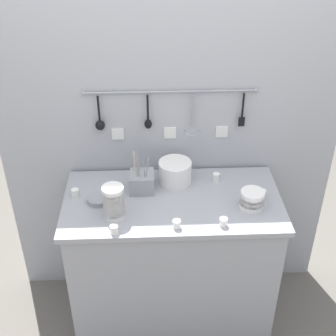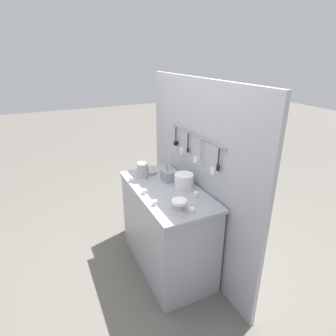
{
  "view_description": "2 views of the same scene",
  "coord_description": "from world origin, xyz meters",
  "px_view_note": "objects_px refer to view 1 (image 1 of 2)",
  "views": [
    {
      "loc": [
        -0.12,
        -2.08,
        2.52
      ],
      "look_at": [
        -0.03,
        -0.03,
        1.18
      ],
      "focal_mm": 50.0,
      "sensor_mm": 36.0,
      "label": 1
    },
    {
      "loc": [
        2.26,
        -1.06,
        2.2
      ],
      "look_at": [
        0.04,
        -0.01,
        1.18
      ],
      "focal_mm": 30.0,
      "sensor_mm": 36.0,
      "label": 2
    }
  ],
  "objects_px": {
    "plate_stack": "(175,172)",
    "steel_mixing_bowl": "(98,200)",
    "bowl_stack_nested_right": "(252,199)",
    "cup_front_left": "(75,193)",
    "cup_centre": "(216,177)",
    "cup_edge_near": "(262,194)",
    "cup_edge_far": "(223,222)",
    "cup_back_left": "(114,229)",
    "cutlery_caddy": "(142,181)",
    "bowl_stack_back_corner": "(114,202)",
    "cup_by_caddy": "(177,224)"
  },
  "relations": [
    {
      "from": "plate_stack",
      "to": "steel_mixing_bowl",
      "type": "distance_m",
      "value": 0.47
    },
    {
      "from": "bowl_stack_nested_right",
      "to": "cup_front_left",
      "type": "distance_m",
      "value": 0.98
    },
    {
      "from": "cup_centre",
      "to": "cup_edge_near",
      "type": "relative_size",
      "value": 1.0
    },
    {
      "from": "cup_edge_far",
      "to": "cup_edge_near",
      "type": "xyz_separation_m",
      "value": [
        0.25,
        0.23,
        0.0
      ]
    },
    {
      "from": "cup_centre",
      "to": "cup_back_left",
      "type": "distance_m",
      "value": 0.73
    },
    {
      "from": "cutlery_caddy",
      "to": "cup_back_left",
      "type": "bearing_deg",
      "value": -110.87
    },
    {
      "from": "bowl_stack_back_corner",
      "to": "cup_back_left",
      "type": "xyz_separation_m",
      "value": [
        0.01,
        -0.14,
        -0.07
      ]
    },
    {
      "from": "plate_stack",
      "to": "cup_edge_near",
      "type": "relative_size",
      "value": 4.16
    },
    {
      "from": "cup_front_left",
      "to": "cup_edge_near",
      "type": "xyz_separation_m",
      "value": [
        1.05,
        -0.05,
        0.0
      ]
    },
    {
      "from": "bowl_stack_back_corner",
      "to": "cup_centre",
      "type": "xyz_separation_m",
      "value": [
        0.58,
        0.31,
        -0.07
      ]
    },
    {
      "from": "cup_back_left",
      "to": "cutlery_caddy",
      "type": "bearing_deg",
      "value": 69.13
    },
    {
      "from": "steel_mixing_bowl",
      "to": "cup_edge_near",
      "type": "relative_size",
      "value": 2.7
    },
    {
      "from": "plate_stack",
      "to": "cup_centre",
      "type": "relative_size",
      "value": 4.16
    },
    {
      "from": "cup_back_left",
      "to": "cup_edge_near",
      "type": "height_order",
      "value": "same"
    },
    {
      "from": "cup_edge_near",
      "to": "plate_stack",
      "type": "bearing_deg",
      "value": 159.55
    },
    {
      "from": "cup_back_left",
      "to": "cup_by_caddy",
      "type": "distance_m",
      "value": 0.32
    },
    {
      "from": "plate_stack",
      "to": "steel_mixing_bowl",
      "type": "xyz_separation_m",
      "value": [
        -0.43,
        -0.18,
        -0.05
      ]
    },
    {
      "from": "cup_edge_near",
      "to": "bowl_stack_nested_right",
      "type": "bearing_deg",
      "value": -132.61
    },
    {
      "from": "bowl_stack_back_corner",
      "to": "cup_edge_near",
      "type": "bearing_deg",
      "value": 9.11
    },
    {
      "from": "cup_edge_near",
      "to": "cup_front_left",
      "type": "bearing_deg",
      "value": 177.01
    },
    {
      "from": "steel_mixing_bowl",
      "to": "plate_stack",
      "type": "bearing_deg",
      "value": 22.7
    },
    {
      "from": "cutlery_caddy",
      "to": "cup_back_left",
      "type": "xyz_separation_m",
      "value": [
        -0.14,
        -0.37,
        -0.03
      ]
    },
    {
      "from": "steel_mixing_bowl",
      "to": "cup_front_left",
      "type": "height_order",
      "value": "cup_front_left"
    },
    {
      "from": "steel_mixing_bowl",
      "to": "cup_front_left",
      "type": "bearing_deg",
      "value": 156.83
    },
    {
      "from": "cup_front_left",
      "to": "cup_edge_far",
      "type": "relative_size",
      "value": 1.0
    },
    {
      "from": "cup_centre",
      "to": "cup_edge_near",
      "type": "height_order",
      "value": "same"
    },
    {
      "from": "cup_edge_far",
      "to": "cup_by_caddy",
      "type": "bearing_deg",
      "value": -178.47
    },
    {
      "from": "cup_back_left",
      "to": "cup_edge_far",
      "type": "bearing_deg",
      "value": 3.47
    },
    {
      "from": "bowl_stack_nested_right",
      "to": "plate_stack",
      "type": "bearing_deg",
      "value": 146.93
    },
    {
      "from": "cup_by_caddy",
      "to": "cup_back_left",
      "type": "bearing_deg",
      "value": -175.05
    },
    {
      "from": "steel_mixing_bowl",
      "to": "cup_edge_near",
      "type": "xyz_separation_m",
      "value": [
        0.91,
        0.0,
        0.01
      ]
    },
    {
      "from": "bowl_stack_back_corner",
      "to": "cup_edge_near",
      "type": "height_order",
      "value": "bowl_stack_back_corner"
    },
    {
      "from": "bowl_stack_nested_right",
      "to": "cup_by_caddy",
      "type": "relative_size",
      "value": 2.79
    },
    {
      "from": "cup_front_left",
      "to": "cup_edge_far",
      "type": "height_order",
      "value": "same"
    },
    {
      "from": "bowl_stack_nested_right",
      "to": "steel_mixing_bowl",
      "type": "bearing_deg",
      "value": 174.48
    },
    {
      "from": "steel_mixing_bowl",
      "to": "cup_back_left",
      "type": "xyz_separation_m",
      "value": [
        0.1,
        -0.26,
        0.01
      ]
    },
    {
      "from": "cup_front_left",
      "to": "cup_by_caddy",
      "type": "xyz_separation_m",
      "value": [
        0.55,
        -0.29,
        0.0
      ]
    },
    {
      "from": "cup_front_left",
      "to": "cup_back_left",
      "type": "relative_size",
      "value": 1.0
    },
    {
      "from": "bowl_stack_back_corner",
      "to": "cup_centre",
      "type": "height_order",
      "value": "bowl_stack_back_corner"
    },
    {
      "from": "plate_stack",
      "to": "cup_front_left",
      "type": "bearing_deg",
      "value": -167.67
    },
    {
      "from": "bowl_stack_nested_right",
      "to": "cup_by_caddy",
      "type": "distance_m",
      "value": 0.45
    },
    {
      "from": "bowl_stack_back_corner",
      "to": "cup_centre",
      "type": "bearing_deg",
      "value": 27.99
    },
    {
      "from": "steel_mixing_bowl",
      "to": "bowl_stack_back_corner",
      "type": "bearing_deg",
      "value": -53.39
    },
    {
      "from": "steel_mixing_bowl",
      "to": "cup_front_left",
      "type": "distance_m",
      "value": 0.15
    },
    {
      "from": "bowl_stack_back_corner",
      "to": "cutlery_caddy",
      "type": "xyz_separation_m",
      "value": [
        0.15,
        0.23,
        -0.04
      ]
    },
    {
      "from": "steel_mixing_bowl",
      "to": "cup_back_left",
      "type": "relative_size",
      "value": 2.7
    },
    {
      "from": "bowl_stack_back_corner",
      "to": "cup_centre",
      "type": "relative_size",
      "value": 4.06
    },
    {
      "from": "bowl_stack_nested_right",
      "to": "cup_back_left",
      "type": "xyz_separation_m",
      "value": [
        -0.74,
        -0.18,
        -0.03
      ]
    },
    {
      "from": "bowl_stack_nested_right",
      "to": "cup_back_left",
      "type": "bearing_deg",
      "value": -165.95
    },
    {
      "from": "steel_mixing_bowl",
      "to": "bowl_stack_nested_right",
      "type": "bearing_deg",
      "value": -5.52
    }
  ]
}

